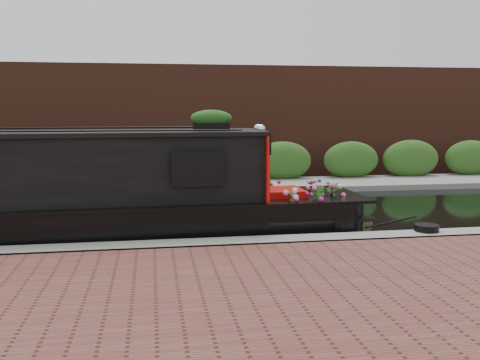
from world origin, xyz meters
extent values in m
plane|color=black|center=(0.00, 0.00, 0.00)|extent=(80.00, 80.00, 0.00)
cube|color=gray|center=(0.00, -3.30, 0.00)|extent=(40.00, 0.60, 0.50)
cube|color=gray|center=(0.00, 4.20, 0.00)|extent=(40.00, 2.40, 0.34)
cube|color=#2D571D|center=(0.00, 5.10, 0.00)|extent=(40.00, 1.10, 2.80)
cube|color=#55291C|center=(0.00, 7.20, 0.00)|extent=(40.00, 1.00, 8.00)
cube|color=black|center=(-2.34, -1.86, 1.36)|extent=(8.79, 1.91, 1.28)
cube|color=black|center=(-2.34, -1.86, 2.04)|extent=(8.94, 2.05, 0.08)
cube|color=red|center=(2.06, -1.86, 1.36)|extent=(0.10, 1.67, 1.28)
cube|color=black|center=(0.79, -2.71, 1.43)|extent=(0.86, 0.05, 0.52)
cube|color=red|center=(2.55, -1.86, 0.67)|extent=(0.78, 0.88, 0.48)
sphere|color=white|center=(2.07, -2.00, 2.10)|extent=(0.17, 0.17, 0.17)
sphere|color=white|center=(2.07, -1.73, 2.10)|extent=(0.17, 0.17, 0.17)
cube|color=black|center=(1.13, -1.86, 2.14)|extent=(0.69, 0.28, 0.14)
ellipsoid|color=#F23B1A|center=(1.13, -1.86, 2.33)|extent=(0.75, 0.28, 0.23)
imported|color=#26551C|center=(2.50, -2.58, 0.75)|extent=(0.35, 0.40, 0.64)
imported|color=#26551C|center=(3.05, -2.53, 0.74)|extent=(0.37, 0.41, 0.63)
imported|color=#26551C|center=(3.43, -1.40, 0.69)|extent=(0.54, 0.49, 0.53)
imported|color=#26551C|center=(3.50, -2.09, 0.73)|extent=(0.43, 0.43, 0.60)
imported|color=#26551C|center=(2.44, -1.28, 0.74)|extent=(0.32, 0.38, 0.63)
cylinder|color=brown|center=(4.25, -1.86, 0.15)|extent=(0.30, 0.34, 0.30)
cylinder|color=black|center=(4.96, -3.15, 0.31)|extent=(0.44, 0.44, 0.12)
camera|label=1|loc=(0.00, -12.09, 2.50)|focal=40.00mm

